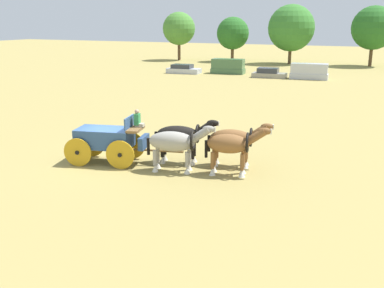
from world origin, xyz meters
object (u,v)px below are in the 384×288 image
object	(u,v)px
draft_horse_rear_near	(181,136)
draft_horse_lead_near	(234,140)
parked_vehicle_a	(183,69)
parked_vehicle_b	(228,66)
draft_horse_lead_off	(231,145)
draft_horse_rear_off	(175,143)
parked_vehicle_d	(309,72)
parked_vehicle_c	(269,73)
show_wagon	(108,139)

from	to	relation	value
draft_horse_rear_near	draft_horse_lead_near	world-z (taller)	draft_horse_rear_near
parked_vehicle_a	parked_vehicle_b	size ratio (longest dim) A/B	1.01
draft_horse_lead_near	draft_horse_lead_off	size ratio (longest dim) A/B	1.05
draft_horse_rear_off	parked_vehicle_b	xyz separation A→B (m)	(-11.26, 38.16, -0.45)
draft_horse_rear_near	draft_horse_rear_off	xyz separation A→B (m)	(0.29, -1.27, 0.01)
parked_vehicle_d	draft_horse_rear_near	bearing A→B (deg)	-89.58
draft_horse_rear_off	parked_vehicle_d	distance (m)	36.80
parked_vehicle_d	parked_vehicle_c	bearing A→B (deg)	-174.64
show_wagon	parked_vehicle_b	world-z (taller)	show_wagon
show_wagon	draft_horse_rear_off	bearing A→B (deg)	2.87
show_wagon	draft_horse_rear_near	xyz separation A→B (m)	(3.29, 1.45, 0.16)
show_wagon	draft_horse_lead_off	size ratio (longest dim) A/B	1.97
parked_vehicle_a	draft_horse_rear_near	bearing A→B (deg)	-64.72
parked_vehicle_c	draft_horse_lead_near	bearing A→B (deg)	-77.68
draft_horse_lead_near	parked_vehicle_a	xyz separation A→B (m)	(-18.99, 34.24, -0.81)
parked_vehicle_b	parked_vehicle_d	bearing A→B (deg)	-7.25
draft_horse_rear_off	parked_vehicle_a	world-z (taller)	draft_horse_rear_off
show_wagon	parked_vehicle_a	xyz separation A→B (m)	(-13.17, 36.29, -0.70)
draft_horse_lead_near	parked_vehicle_b	world-z (taller)	draft_horse_lead_near
parked_vehicle_a	parked_vehicle_b	distance (m)	5.87
show_wagon	draft_horse_lead_off	distance (m)	6.17
draft_horse_lead_near	draft_horse_rear_near	bearing A→B (deg)	-166.59
parked_vehicle_d	parked_vehicle_a	bearing A→B (deg)	-177.59
draft_horse_lead_off	draft_horse_rear_near	bearing A→B (deg)	166.85
parked_vehicle_b	parked_vehicle_c	world-z (taller)	parked_vehicle_b
draft_horse_lead_off	parked_vehicle_d	xyz separation A→B (m)	(-3.09, 36.19, -0.49)
parked_vehicle_b	parked_vehicle_d	distance (m)	10.79
parked_vehicle_a	parked_vehicle_c	distance (m)	11.46
parked_vehicle_b	parked_vehicle_c	distance (m)	6.25
draft_horse_lead_near	parked_vehicle_d	size ratio (longest dim) A/B	0.68
parked_vehicle_c	draft_horse_rear_off	bearing A→B (deg)	-81.72
show_wagon	draft_horse_rear_near	world-z (taller)	show_wagon
show_wagon	parked_vehicle_d	size ratio (longest dim) A/B	1.27
draft_horse_rear_off	draft_horse_lead_near	xyz separation A→B (m)	(2.24, 1.87, -0.06)
draft_horse_lead_off	parked_vehicle_a	xyz separation A→B (m)	(-19.29, 35.51, -0.88)
draft_horse_rear_off	parked_vehicle_d	xyz separation A→B (m)	(-0.56, 36.80, -0.48)
parked_vehicle_b	draft_horse_lead_off	bearing A→B (deg)	-69.83
draft_horse_lead_near	parked_vehicle_c	bearing A→B (deg)	102.32
parked_vehicle_c	parked_vehicle_d	size ratio (longest dim) A/B	0.94
show_wagon	draft_horse_lead_off	bearing A→B (deg)	7.31
draft_horse_lead_near	parked_vehicle_c	distance (m)	35.30
parked_vehicle_b	parked_vehicle_d	size ratio (longest dim) A/B	0.98
show_wagon	parked_vehicle_b	distance (m)	39.10
draft_horse_rear_near	parked_vehicle_d	size ratio (longest dim) A/B	0.69
draft_horse_lead_near	parked_vehicle_c	xyz separation A→B (m)	(-7.53, 34.48, -0.81)
parked_vehicle_c	parked_vehicle_d	xyz separation A→B (m)	(4.73, 0.44, 0.40)
draft_horse_rear_off	parked_vehicle_d	bearing A→B (deg)	90.87
draft_horse_rear_near	parked_vehicle_b	world-z (taller)	draft_horse_rear_near
parked_vehicle_c	show_wagon	bearing A→B (deg)	-87.32
draft_horse_rear_near	draft_horse_lead_off	world-z (taller)	draft_horse_lead_off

